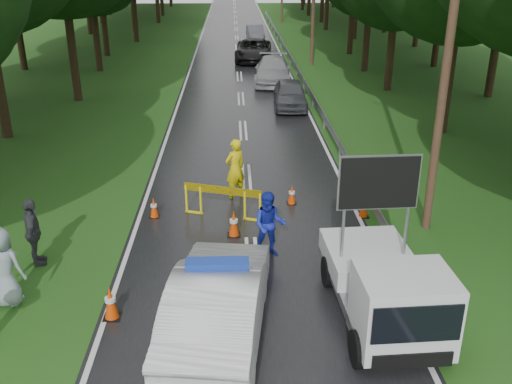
{
  "coord_description": "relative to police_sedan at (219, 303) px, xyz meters",
  "views": [
    {
      "loc": [
        -0.43,
        -12.89,
        7.54
      ],
      "look_at": [
        0.17,
        1.79,
        1.3
      ],
      "focal_mm": 40.0,
      "sensor_mm": 36.0,
      "label": 1
    }
  ],
  "objects": [
    {
      "name": "cone_center",
      "position": [
        0.33,
        4.63,
        -0.46
      ],
      "size": [
        0.37,
        0.37,
        0.79
      ],
      "color": "black",
      "rests_on": "ground"
    },
    {
      "name": "civilian",
      "position": [
        1.26,
        3.46,
        0.06
      ],
      "size": [
        0.92,
        0.74,
        1.82
      ],
      "primitive_type": "imported",
      "rotation": [
        0.0,
        0.0,
        -0.06
      ],
      "color": "#1A28AB",
      "rests_on": "ground"
    },
    {
      "name": "barrier",
      "position": [
        0.0,
        5.88,
        -0.08
      ],
      "size": [
        2.35,
        0.83,
        1.02
      ],
      "rotation": [
        0.0,
        0.0,
        -0.32
      ],
      "color": "yellow",
      "rests_on": "ground"
    },
    {
      "name": "work_truck",
      "position": [
        3.55,
        0.27,
        0.1
      ],
      "size": [
        2.14,
        4.47,
        3.49
      ],
      "rotation": [
        0.0,
        0.0,
        0.04
      ],
      "color": "gray",
      "rests_on": "ground"
    },
    {
      "name": "guardrail",
      "position": [
        4.5,
        32.63,
        -0.3
      ],
      "size": [
        0.12,
        60.06,
        0.7
      ],
      "color": "gray",
      "rests_on": "ground"
    },
    {
      "name": "ground",
      "position": [
        0.8,
        2.96,
        -0.85
      ],
      "size": [
        160.0,
        160.0,
        0.0
      ],
      "primitive_type": "plane",
      "color": "#1E4B15",
      "rests_on": "ground"
    },
    {
      "name": "queue_car_first",
      "position": [
        3.32,
        19.01,
        -0.14
      ],
      "size": [
        1.83,
        4.19,
        1.41
      ],
      "primitive_type": "imported",
      "rotation": [
        0.0,
        0.0,
        -0.04
      ],
      "color": "#3F4046",
      "rests_on": "ground"
    },
    {
      "name": "queue_car_third",
      "position": [
        1.94,
        32.58,
        -0.07
      ],
      "size": [
        2.93,
        5.77,
        1.56
      ],
      "primitive_type": "imported",
      "rotation": [
        0.0,
        0.0,
        -0.06
      ],
      "color": "black",
      "rests_on": "ground"
    },
    {
      "name": "queue_car_second",
      "position": [
        2.82,
        25.01,
        -0.09
      ],
      "size": [
        2.56,
        5.4,
        1.52
      ],
      "primitive_type": "imported",
      "rotation": [
        0.0,
        0.0,
        -0.08
      ],
      "color": "gray",
      "rests_on": "ground"
    },
    {
      "name": "road",
      "position": [
        0.8,
        32.96,
        -0.84
      ],
      "size": [
        7.0,
        140.0,
        0.02
      ],
      "primitive_type": "cube",
      "color": "black",
      "rests_on": "ground"
    },
    {
      "name": "cone_far",
      "position": [
        2.2,
        6.79,
        -0.53
      ],
      "size": [
        0.31,
        0.31,
        0.66
      ],
      "color": "black",
      "rests_on": "ground"
    },
    {
      "name": "queue_car_fourth",
      "position": [
        2.48,
        43.05,
        -0.19
      ],
      "size": [
        1.63,
        4.09,
        1.32
      ],
      "primitive_type": "imported",
      "rotation": [
        0.0,
        0.0,
        0.06
      ],
      "color": "#46494F",
      "rests_on": "ground"
    },
    {
      "name": "utility_pole_near",
      "position": [
        6.0,
        4.96,
        4.22
      ],
      "size": [
        1.4,
        0.24,
        10.0
      ],
      "color": "#442B1F",
      "rests_on": "ground"
    },
    {
      "name": "cone_near_left",
      "position": [
        -2.4,
        0.77,
        -0.45
      ],
      "size": [
        0.38,
        0.38,
        0.81
      ],
      "color": "black",
      "rests_on": "ground"
    },
    {
      "name": "bystander_right",
      "position": [
        -4.88,
        1.46,
        0.11
      ],
      "size": [
        1.03,
        0.78,
        1.91
      ],
      "primitive_type": "imported",
      "rotation": [
        0.0,
        0.0,
        2.94
      ],
      "color": "#8A99A5",
      "rests_on": "ground"
    },
    {
      "name": "police_sedan",
      "position": [
        0.0,
        0.0,
        0.0
      ],
      "size": [
        2.41,
        5.3,
        1.85
      ],
      "rotation": [
        0.0,
        0.0,
        3.02
      ],
      "color": "silver",
      "rests_on": "ground"
    },
    {
      "name": "bystander_mid",
      "position": [
        -4.79,
        3.25,
        0.07
      ],
      "size": [
        0.73,
        1.16,
        1.83
      ],
      "primitive_type": "imported",
      "rotation": [
        0.0,
        0.0,
        1.85
      ],
      "color": "#383A3E",
      "rests_on": "ground"
    },
    {
      "name": "officer",
      "position": [
        0.4,
        7.42,
        0.15
      ],
      "size": [
        0.87,
        0.81,
        2.0
      ],
      "primitive_type": "imported",
      "rotation": [
        0.0,
        0.0,
        3.75
      ],
      "color": "yellow",
      "rests_on": "ground"
    },
    {
      "name": "cone_right",
      "position": [
        4.3,
        5.74,
        -0.51
      ],
      "size": [
        0.33,
        0.33,
        0.7
      ],
      "color": "black",
      "rests_on": "ground"
    },
    {
      "name": "cone_left_mid",
      "position": [
        -2.1,
        5.96,
        -0.53
      ],
      "size": [
        0.31,
        0.31,
        0.66
      ],
      "color": "black",
      "rests_on": "ground"
    }
  ]
}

